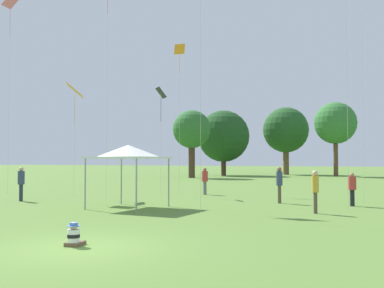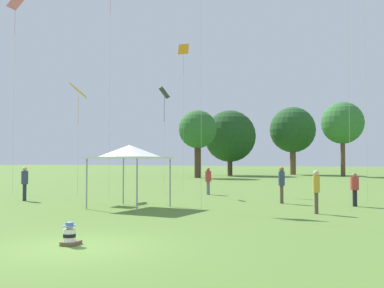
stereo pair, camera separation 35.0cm
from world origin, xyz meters
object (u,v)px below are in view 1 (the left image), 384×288
Objects in this scene: distant_tree_3 at (224,136)px; kite_6 at (75,92)px; person_standing_0 at (315,187)px; kite_7 at (161,96)px; seated_toddler at (74,236)px; distant_tree_2 at (192,130)px; canopy_tent at (128,152)px; person_standing_4 at (279,181)px; distant_tree_0 at (286,130)px; person_standing_1 at (21,181)px; person_standing_5 at (352,186)px; person_standing_2 at (205,179)px; kite_2 at (180,56)px; distant_tree_1 at (335,123)px; kite_0 at (10,10)px.

kite_6 is at bearing -83.48° from distant_tree_3.
person_standing_0 is 45.48m from distant_tree_3.
kite_7 is (3.96, 3.61, -0.01)m from kite_6.
distant_tree_2 reaches higher than seated_toddler.
person_standing_0 is 0.56× the size of canopy_tent.
distant_tree_0 is (-9.28, 44.82, 5.57)m from person_standing_4.
person_standing_1 is at bearing 175.12° from canopy_tent.
person_standing_4 reaches higher than person_standing_5.
person_standing_1 is at bearing -175.18° from person_standing_2.
kite_7 is at bearing 107.32° from canopy_tent.
person_standing_4 is at bearing -77.24° from person_standing_2.
person_standing_0 is 4.40m from person_standing_4.
kite_2 reaches higher than person_standing_0.
distant_tree_2 is (-8.63, 21.53, -3.82)m from kite_2.
kite_7 is at bearing -100.06° from distant_tree_1.
canopy_tent is at bearing -162.14° from kite_7.
person_standing_2 is 9.86m from person_standing_5.
kite_0 is at bearing 156.13° from person_standing_2.
distant_tree_3 is (0.72, 9.52, -0.33)m from distant_tree_2.
person_standing_2 is 5.99m from kite_7.
seated_toddler is at bearing -33.49° from kite_2.
distant_tree_1 is (-3.93, 43.87, 6.04)m from person_standing_0.
seated_toddler is 0.06× the size of distant_tree_0.
person_standing_5 is 0.17× the size of distant_tree_3.
kite_7 is at bearing -68.56° from person_standing_4.
person_standing_0 is at bearing -90.42° from kite_6.
distant_tree_3 is at bearing 14.05° from kite_7.
person_standing_5 is at bearing 127.93° from kite_0.
distant_tree_1 reaches higher than person_standing_5.
seated_toddler is 9.34m from canopy_tent.
distant_tree_0 reaches higher than person_standing_0.
person_standing_4 is 0.22× the size of distant_tree_2.
person_standing_0 is 0.19× the size of distant_tree_3.
person_standing_0 is 0.97× the size of person_standing_1.
person_standing_5 is at bearing -102.14° from kite_7.
person_standing_4 is 0.14× the size of kite_0.
seated_toddler is 23.42m from kite_0.
distant_tree_0 reaches higher than distant_tree_2.
distant_tree_0 is (3.61, 49.26, 5.60)m from person_standing_1.
seated_toddler is 13.92m from person_standing_1.
distant_tree_3 is (-10.94, 33.64, 4.57)m from person_standing_2.
person_standing_1 is 0.27× the size of kite_6.
distant_tree_2 is (-20.79, 27.84, 4.97)m from person_standing_5.
kite_0 reaches higher than kite_2.
canopy_tent is (-8.17, -1.32, 1.47)m from person_standing_0.
seated_toddler is at bearing -66.63° from canopy_tent.
distant_tree_3 reaches higher than person_standing_1.
seated_toddler is 17.02m from kite_6.
distant_tree_1 reaches higher than person_standing_1.
distant_tree_2 is at bearing -94.33° from distant_tree_3.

